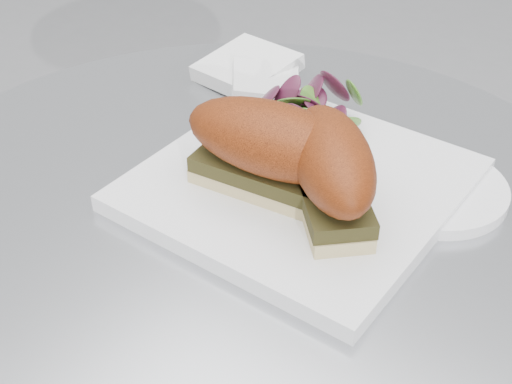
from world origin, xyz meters
TOP-DOWN VIEW (x-y plane):
  - plate at (0.02, 0.06)m, footprint 0.26×0.26m
  - sandwich_left at (0.01, 0.03)m, footprint 0.17×0.09m
  - sandwich_right at (0.06, 0.04)m, footprint 0.14×0.14m
  - salad at (-0.03, 0.14)m, footprint 0.10×0.10m
  - napkin at (-0.13, 0.19)m, footprint 0.16×0.16m
  - saucer at (0.12, 0.13)m, footprint 0.13×0.13m

SIDE VIEW (x-z plane):
  - saucer at x=0.12m, z-range 0.73..0.74m
  - plate at x=0.02m, z-range 0.73..0.75m
  - napkin at x=-0.13m, z-range 0.73..0.75m
  - salad at x=-0.03m, z-range 0.75..0.80m
  - sandwich_right at x=0.06m, z-range 0.75..0.83m
  - sandwich_left at x=0.01m, z-range 0.75..0.83m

